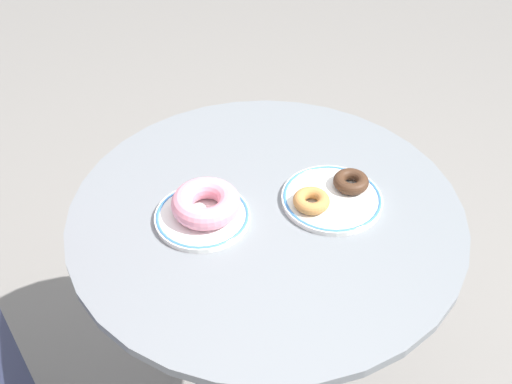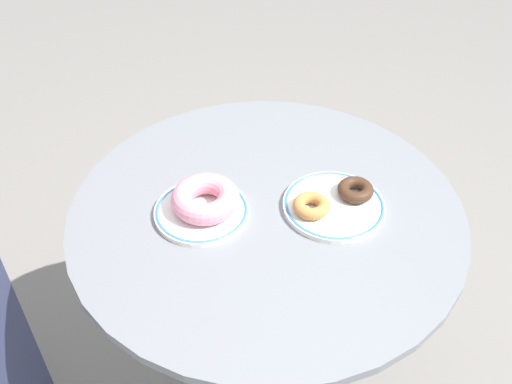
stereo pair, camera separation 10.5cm
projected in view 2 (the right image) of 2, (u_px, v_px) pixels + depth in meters
The scene contains 6 objects.
cafe_table at pixel (265, 293), 1.24m from camera, with size 0.73×0.73×0.77m.
plate_left at pixel (202, 211), 1.07m from camera, with size 0.17×0.17×0.01m.
plate_right at pixel (334, 205), 1.08m from camera, with size 0.19×0.19×0.01m.
donut_pink_frosted at pixel (205, 199), 1.06m from camera, with size 0.12×0.12×0.04m, color pink.
donut_chocolate at pixel (355, 190), 1.09m from camera, with size 0.07×0.07×0.02m, color #422819.
donut_old_fashioned at pixel (311, 206), 1.06m from camera, with size 0.07×0.07×0.02m, color #BC7F42.
Camera 2 is at (-0.36, -0.71, 1.51)m, focal length 41.32 mm.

